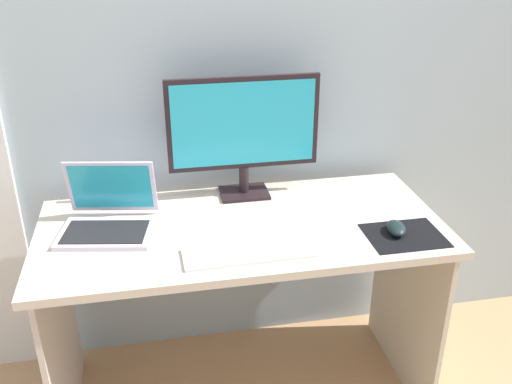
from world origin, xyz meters
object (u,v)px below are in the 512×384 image
mouse (396,228)px  monitor (244,130)px  keyboard_external (249,253)px  laptop (108,217)px

mouse → monitor: bearing=148.8°
monitor → keyboard_external: 0.50m
laptop → mouse: (0.93, -0.22, -0.02)m
monitor → laptop: bearing=-160.2°
laptop → keyboard_external: bearing=-29.7°
keyboard_external → mouse: 0.50m
mouse → laptop: bearing=177.4°
monitor → mouse: monitor is taller
monitor → keyboard_external: (-0.06, -0.42, -0.25)m
monitor → laptop: monitor is taller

